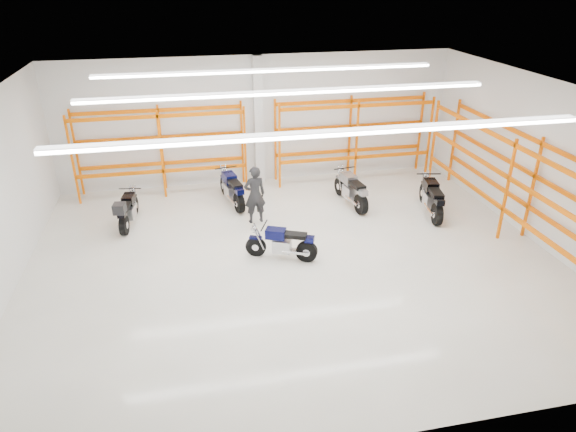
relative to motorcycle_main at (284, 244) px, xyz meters
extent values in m
plane|color=beige|center=(0.24, -0.11, -0.45)|extent=(14.00, 14.00, 0.00)
cube|color=white|center=(0.24, 5.89, 1.80)|extent=(14.00, 0.02, 4.50)
cube|color=white|center=(0.24, -6.11, 1.80)|extent=(14.00, 0.02, 4.50)
cube|color=white|center=(7.24, -0.11, 1.80)|extent=(0.02, 12.00, 4.50)
cube|color=white|center=(0.24, -0.11, 4.05)|extent=(14.00, 12.00, 0.02)
cube|color=white|center=(0.24, -3.11, 3.95)|extent=(10.00, 0.22, 0.10)
cube|color=white|center=(0.24, 0.39, 3.95)|extent=(10.00, 0.22, 0.10)
cube|color=white|center=(0.24, 3.39, 3.95)|extent=(10.00, 0.22, 0.10)
cylinder|color=black|center=(-0.73, 0.32, -0.17)|extent=(0.56, 0.33, 0.56)
cylinder|color=black|center=(0.56, -0.24, -0.16)|extent=(0.60, 0.38, 0.58)
cylinder|color=silver|center=(-0.73, 0.32, -0.17)|extent=(0.22, 0.19, 0.19)
cylinder|color=silver|center=(0.56, -0.24, -0.16)|extent=(0.26, 0.25, 0.21)
cube|color=#090B36|center=(-0.73, 0.32, 0.11)|extent=(0.36, 0.26, 0.06)
cube|color=#B7B7BC|center=(-0.06, 0.03, -0.06)|extent=(0.58, 0.50, 0.35)
cube|color=#A5A5AA|center=(0.27, -0.11, -0.15)|extent=(0.64, 0.36, 0.07)
cube|color=#090B36|center=(-0.21, 0.10, 0.29)|extent=(0.61, 0.50, 0.26)
cube|color=black|center=(0.27, -0.11, 0.29)|extent=(0.68, 0.50, 0.11)
cube|color=#090B36|center=(0.62, -0.27, 0.22)|extent=(0.30, 0.28, 0.15)
cylinder|color=black|center=(-0.50, 0.22, 0.50)|extent=(0.29, 0.61, 0.03)
sphere|color=silver|center=(-0.76, 0.33, 0.35)|extent=(0.18, 0.18, 0.18)
cylinder|color=silver|center=(0.24, -0.26, -0.15)|extent=(0.67, 0.36, 0.08)
cylinder|color=black|center=(-4.11, 3.76, -0.17)|extent=(0.20, 0.58, 0.57)
cylinder|color=black|center=(-4.33, 2.35, -0.16)|extent=(0.26, 0.61, 0.59)
cylinder|color=silver|center=(-4.11, 3.76, -0.17)|extent=(0.16, 0.21, 0.19)
cylinder|color=silver|center=(-4.33, 2.35, -0.16)|extent=(0.22, 0.24, 0.21)
cube|color=black|center=(-4.11, 3.76, 0.12)|extent=(0.19, 0.36, 0.06)
cube|color=#B7B7BC|center=(-4.22, 3.03, -0.05)|extent=(0.41, 0.54, 0.36)
cube|color=#A5A5AA|center=(-4.28, 2.67, -0.15)|extent=(0.21, 0.68, 0.08)
cube|color=black|center=(-4.20, 3.20, 0.31)|extent=(0.40, 0.58, 0.27)
cube|color=black|center=(-4.28, 2.67, 0.31)|extent=(0.38, 0.66, 0.11)
cube|color=black|center=(-4.34, 2.27, 0.23)|extent=(0.24, 0.28, 0.15)
cylinder|color=black|center=(-4.15, 3.52, 0.52)|extent=(0.66, 0.14, 0.03)
sphere|color=silver|center=(-4.10, 3.80, 0.37)|extent=(0.18, 0.18, 0.18)
cylinder|color=silver|center=(-4.43, 2.66, -0.15)|extent=(0.19, 0.72, 0.09)
cube|color=black|center=(-4.36, 2.16, 0.48)|extent=(0.37, 0.41, 0.29)
cylinder|color=black|center=(-1.15, 4.75, -0.14)|extent=(0.25, 0.65, 0.63)
cylinder|color=black|center=(-0.83, 3.20, -0.13)|extent=(0.32, 0.68, 0.66)
cylinder|color=silver|center=(-1.15, 4.75, -0.14)|extent=(0.19, 0.24, 0.21)
cylinder|color=silver|center=(-0.83, 3.20, -0.13)|extent=(0.25, 0.27, 0.23)
cube|color=#0A0E48|center=(-1.15, 4.75, 0.18)|extent=(0.23, 0.41, 0.06)
cube|color=#B7B7BC|center=(-0.98, 3.94, -0.01)|extent=(0.48, 0.62, 0.40)
cube|color=#A5A5AA|center=(-0.90, 3.55, -0.11)|extent=(0.28, 0.75, 0.08)
cube|color=#0A0E48|center=(-1.02, 4.13, 0.39)|extent=(0.47, 0.65, 0.30)
cube|color=black|center=(-0.90, 3.55, 0.39)|extent=(0.45, 0.75, 0.13)
cube|color=#0A0E48|center=(-0.81, 3.12, 0.31)|extent=(0.28, 0.32, 0.17)
cylinder|color=black|center=(-1.10, 4.48, 0.63)|extent=(0.73, 0.19, 0.04)
sphere|color=silver|center=(-1.16, 4.79, 0.46)|extent=(0.20, 0.20, 0.20)
cylinder|color=silver|center=(-1.06, 3.47, -0.11)|extent=(0.25, 0.80, 0.10)
cylinder|color=black|center=(2.74, 3.88, -0.13)|extent=(0.21, 0.65, 0.64)
cylinder|color=black|center=(2.96, 2.29, -0.12)|extent=(0.28, 0.68, 0.66)
cylinder|color=silver|center=(2.74, 3.88, -0.13)|extent=(0.18, 0.23, 0.21)
cylinder|color=silver|center=(2.96, 2.29, -0.12)|extent=(0.24, 0.26, 0.23)
cube|color=gray|center=(2.74, 3.88, 0.19)|extent=(0.21, 0.40, 0.06)
cube|color=#B7B7BC|center=(2.85, 3.05, -0.01)|extent=(0.46, 0.60, 0.41)
cube|color=#A5A5AA|center=(2.91, 2.65, -0.11)|extent=(0.23, 0.76, 0.09)
cube|color=gray|center=(2.82, 3.24, 0.40)|extent=(0.44, 0.64, 0.30)
cube|color=black|center=(2.91, 2.65, 0.40)|extent=(0.41, 0.74, 0.13)
cube|color=gray|center=(2.97, 2.21, 0.31)|extent=(0.27, 0.31, 0.17)
cylinder|color=black|center=(2.78, 3.60, 0.63)|extent=(0.74, 0.14, 0.04)
sphere|color=silver|center=(2.73, 3.92, 0.46)|extent=(0.20, 0.20, 0.20)
cylinder|color=silver|center=(2.74, 2.59, -0.11)|extent=(0.20, 0.81, 0.10)
cylinder|color=black|center=(5.30, 2.72, -0.12)|extent=(0.26, 0.67, 0.66)
cylinder|color=black|center=(4.98, 1.09, -0.11)|extent=(0.33, 0.71, 0.68)
cylinder|color=silver|center=(5.30, 2.72, -0.12)|extent=(0.20, 0.25, 0.22)
cylinder|color=silver|center=(4.98, 1.09, -0.11)|extent=(0.26, 0.28, 0.24)
cube|color=black|center=(5.30, 2.72, 0.21)|extent=(0.24, 0.42, 0.07)
cube|color=#B7B7BC|center=(5.13, 1.87, 0.01)|extent=(0.50, 0.64, 0.42)
cube|color=#A5A5AA|center=(5.05, 1.46, -0.10)|extent=(0.28, 0.78, 0.09)
cube|color=black|center=(5.17, 2.07, 0.43)|extent=(0.49, 0.68, 0.31)
cube|color=black|center=(5.05, 1.46, 0.43)|extent=(0.47, 0.78, 0.13)
cube|color=black|center=(4.96, 1.01, 0.34)|extent=(0.29, 0.33, 0.18)
cylinder|color=black|center=(5.25, 2.44, 0.67)|extent=(0.76, 0.19, 0.04)
sphere|color=silver|center=(5.31, 2.76, 0.50)|extent=(0.21, 0.21, 0.21)
cylinder|color=silver|center=(4.87, 1.45, -0.10)|extent=(0.26, 0.83, 0.10)
imported|color=black|center=(-0.43, 2.40, 0.45)|extent=(0.71, 0.51, 1.81)
cube|color=white|center=(0.24, 5.71, 1.80)|extent=(0.32, 0.32, 4.50)
cube|color=orange|center=(-5.96, 5.77, 1.05)|extent=(0.07, 0.07, 3.00)
cube|color=orange|center=(-5.96, 4.97, 1.05)|extent=(0.07, 0.07, 3.00)
cube|color=orange|center=(-3.16, 5.77, 1.05)|extent=(0.07, 0.07, 3.00)
cube|color=orange|center=(-3.16, 4.97, 1.05)|extent=(0.07, 0.07, 3.00)
cube|color=orange|center=(-0.36, 5.77, 1.05)|extent=(0.07, 0.07, 3.00)
cube|color=orange|center=(-0.36, 4.97, 1.05)|extent=(0.07, 0.07, 3.00)
cube|color=orange|center=(-3.16, 5.77, 0.48)|extent=(5.60, 0.07, 0.12)
cube|color=orange|center=(-3.16, 4.97, 0.48)|extent=(5.60, 0.07, 0.12)
cube|color=orange|center=(-3.16, 5.77, 1.42)|extent=(5.60, 0.07, 0.12)
cube|color=orange|center=(-3.16, 4.97, 1.42)|extent=(5.60, 0.07, 0.12)
cube|color=orange|center=(-3.16, 5.77, 2.36)|extent=(5.60, 0.07, 0.12)
cube|color=orange|center=(-3.16, 4.97, 2.36)|extent=(5.60, 0.07, 0.12)
cube|color=orange|center=(0.84, 5.77, 1.05)|extent=(0.07, 0.07, 3.00)
cube|color=orange|center=(0.84, 4.97, 1.05)|extent=(0.07, 0.07, 3.00)
cube|color=orange|center=(3.64, 5.77, 1.05)|extent=(0.07, 0.07, 3.00)
cube|color=orange|center=(3.64, 4.97, 1.05)|extent=(0.07, 0.07, 3.00)
cube|color=orange|center=(6.44, 5.77, 1.05)|extent=(0.07, 0.07, 3.00)
cube|color=orange|center=(6.44, 4.97, 1.05)|extent=(0.07, 0.07, 3.00)
cube|color=orange|center=(3.64, 5.77, 0.48)|extent=(5.60, 0.07, 0.12)
cube|color=orange|center=(3.64, 4.97, 0.48)|extent=(5.60, 0.07, 0.12)
cube|color=orange|center=(3.64, 5.77, 1.42)|extent=(5.60, 0.07, 0.12)
cube|color=orange|center=(3.64, 4.97, 1.42)|extent=(5.60, 0.07, 0.12)
cube|color=orange|center=(3.64, 5.77, 2.36)|extent=(5.60, 0.07, 0.12)
cube|color=orange|center=(3.64, 4.97, 2.36)|extent=(5.60, 0.07, 0.12)
cube|color=orange|center=(7.12, -0.11, 1.05)|extent=(0.07, 0.07, 3.00)
cube|color=orange|center=(6.32, -0.11, 1.05)|extent=(0.07, 0.07, 3.00)
cube|color=orange|center=(7.12, 4.39, 1.05)|extent=(0.07, 0.07, 3.00)
cube|color=orange|center=(6.32, 4.39, 1.05)|extent=(0.07, 0.07, 3.00)
cube|color=orange|center=(7.12, -0.11, 0.48)|extent=(0.07, 9.00, 0.12)
cube|color=orange|center=(6.32, -0.11, 0.48)|extent=(0.07, 9.00, 0.12)
cube|color=orange|center=(7.12, -0.11, 1.42)|extent=(0.07, 9.00, 0.12)
cube|color=orange|center=(6.32, -0.11, 1.42)|extent=(0.07, 9.00, 0.12)
cube|color=orange|center=(7.12, -0.11, 2.36)|extent=(0.07, 9.00, 0.12)
cube|color=orange|center=(6.32, -0.11, 2.36)|extent=(0.07, 9.00, 0.12)
camera|label=1|loc=(-2.36, -11.77, 6.62)|focal=32.00mm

